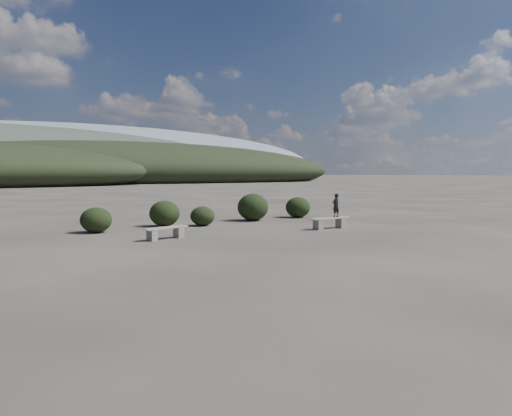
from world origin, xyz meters
TOP-DOWN VIEW (x-y plane):
  - ground at (0.00, 0.00)m, footprint 1200.00×1200.00m
  - bench_left at (-2.35, 5.34)m, footprint 1.75×0.76m
  - bench_right at (4.62, 4.63)m, footprint 1.90×0.43m
  - seated_person at (4.96, 4.64)m, footprint 0.37×0.26m
  - shrub_a at (-3.80, 8.65)m, footprint 1.20×1.20m
  - shrub_b at (-0.68, 9.31)m, footprint 1.31×1.31m
  - shrub_c at (0.79, 8.61)m, footprint 1.07×1.07m
  - shrub_d at (3.95, 9.39)m, footprint 1.50×1.50m
  - shrub_e at (6.82, 9.52)m, footprint 1.28×1.28m

SIDE VIEW (x-z plane):
  - ground at x=0.00m, z-range 0.00..0.00m
  - bench_left at x=-2.35m, z-range 0.05..0.47m
  - bench_right at x=4.62m, z-range 0.05..0.52m
  - shrub_c at x=0.79m, z-range 0.00..0.86m
  - shrub_a at x=-3.80m, z-range 0.00..0.98m
  - shrub_e at x=6.82m, z-range 0.00..1.07m
  - shrub_b at x=-0.68m, z-range 0.00..1.12m
  - shrub_d at x=3.95m, z-range 0.00..1.31m
  - seated_person at x=4.96m, z-range 0.47..1.45m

